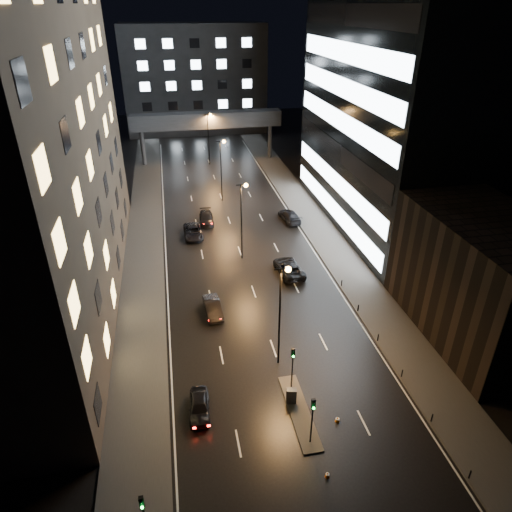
% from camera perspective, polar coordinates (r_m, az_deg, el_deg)
% --- Properties ---
extents(ground, '(160.00, 160.00, 0.00)m').
position_cam_1_polar(ground, '(69.70, -3.39, 4.49)').
color(ground, black).
rests_on(ground, ground).
extents(sidewalk_left, '(5.00, 110.00, 0.15)m').
position_cam_1_polar(sidewalk_left, '(64.83, -13.76, 1.74)').
color(sidewalk_left, '#383533').
rests_on(sidewalk_left, ground).
extents(sidewalk_right, '(5.00, 110.00, 0.15)m').
position_cam_1_polar(sidewalk_right, '(67.90, 7.74, 3.64)').
color(sidewalk_right, '#383533').
rests_on(sidewalk_right, ground).
extents(building_left, '(15.00, 48.00, 40.00)m').
position_cam_1_polar(building_left, '(49.85, -28.74, 15.37)').
color(building_left, '#2D2319').
rests_on(building_left, ground).
extents(building_right_low, '(10.00, 18.00, 12.00)m').
position_cam_1_polar(building_right_low, '(48.31, 26.42, -2.62)').
color(building_right_low, black).
rests_on(building_right_low, ground).
extents(building_right_glass, '(20.00, 36.00, 45.00)m').
position_cam_1_polar(building_right_glass, '(67.88, 19.70, 22.11)').
color(building_right_glass, black).
rests_on(building_right_glass, ground).
extents(building_far, '(34.00, 14.00, 25.00)m').
position_cam_1_polar(building_far, '(122.27, -7.68, 21.11)').
color(building_far, '#333335').
rests_on(building_far, ground).
extents(skybridge, '(30.00, 3.00, 10.00)m').
position_cam_1_polar(skybridge, '(95.49, -6.19, 16.46)').
color(skybridge, '#333335').
rests_on(skybridge, ground).
extents(median_island, '(1.60, 8.00, 0.15)m').
position_cam_1_polar(median_island, '(39.03, 5.42, -18.78)').
color(median_island, '#383533').
rests_on(median_island, ground).
extents(traffic_signal_near, '(0.28, 0.34, 4.40)m').
position_cam_1_polar(traffic_signal_near, '(38.58, 4.59, -13.09)').
color(traffic_signal_near, black).
rests_on(traffic_signal_near, median_island).
extents(traffic_signal_far, '(0.28, 0.34, 4.40)m').
position_cam_1_polar(traffic_signal_far, '(34.90, 7.08, -19.00)').
color(traffic_signal_far, black).
rests_on(traffic_signal_far, median_island).
extents(bollard_row, '(0.12, 25.12, 0.90)m').
position_cam_1_polar(bollard_row, '(44.85, 16.33, -11.80)').
color(bollard_row, black).
rests_on(bollard_row, ground).
extents(streetlight_near, '(1.45, 0.50, 10.15)m').
position_cam_1_polar(streetlight_near, '(39.07, 3.25, -6.03)').
color(streetlight_near, black).
rests_on(streetlight_near, ground).
extents(streetlight_mid_a, '(1.45, 0.50, 10.15)m').
position_cam_1_polar(streetlight_mid_a, '(56.23, -1.68, 5.54)').
color(streetlight_mid_a, black).
rests_on(streetlight_mid_a, ground).
extents(streetlight_mid_b, '(1.45, 0.50, 10.15)m').
position_cam_1_polar(streetlight_mid_b, '(74.82, -4.29, 11.54)').
color(streetlight_mid_b, black).
rests_on(streetlight_mid_b, ground).
extents(streetlight_far, '(1.45, 0.50, 10.15)m').
position_cam_1_polar(streetlight_far, '(93.99, -5.90, 15.11)').
color(streetlight_far, black).
rests_on(streetlight_far, ground).
extents(car_away_a, '(1.89, 4.16, 1.39)m').
position_cam_1_polar(car_away_a, '(38.67, -7.11, -18.14)').
color(car_away_a, black).
rests_on(car_away_a, ground).
extents(car_away_b, '(1.88, 4.63, 1.49)m').
position_cam_1_polar(car_away_b, '(48.72, -5.41, -6.43)').
color(car_away_b, black).
rests_on(car_away_b, ground).
extents(car_away_c, '(2.56, 5.45, 1.51)m').
position_cam_1_polar(car_away_c, '(64.86, -7.85, 3.03)').
color(car_away_c, black).
rests_on(car_away_c, ground).
extents(car_away_d, '(2.27, 5.12, 1.46)m').
position_cam_1_polar(car_away_d, '(68.91, -6.23, 4.73)').
color(car_away_d, black).
rests_on(car_away_d, ground).
extents(car_toward_a, '(3.16, 6.02, 1.61)m').
position_cam_1_polar(car_toward_a, '(55.50, 4.13, -1.46)').
color(car_toward_a, black).
rests_on(car_toward_a, ground).
extents(car_toward_b, '(2.76, 5.67, 1.59)m').
position_cam_1_polar(car_toward_b, '(69.30, 4.23, 5.03)').
color(car_toward_b, black).
rests_on(car_toward_b, ground).
extents(utility_cabinet, '(0.92, 0.69, 1.38)m').
position_cam_1_polar(utility_cabinet, '(39.08, 4.44, -17.00)').
color(utility_cabinet, '#444446').
rests_on(utility_cabinet, median_island).
extents(cone_a, '(0.44, 0.44, 0.48)m').
position_cam_1_polar(cone_a, '(35.49, 8.92, -25.40)').
color(cone_a, '#E75C0C').
rests_on(cone_a, ground).
extents(cone_b, '(0.43, 0.43, 0.46)m').
position_cam_1_polar(cone_b, '(38.68, 10.14, -19.46)').
color(cone_b, orange).
rests_on(cone_b, ground).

